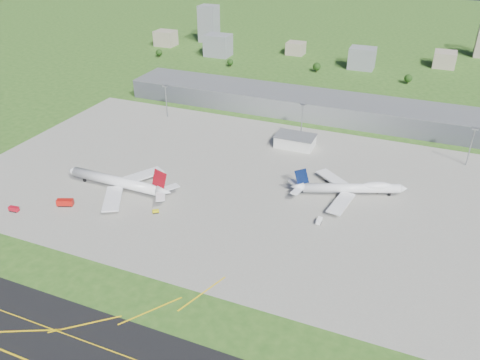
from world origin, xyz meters
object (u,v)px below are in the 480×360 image
at_px(airliner_red_twin, 119,182).
at_px(van_white_far, 375,190).
at_px(van_white_near, 319,221).
at_px(tug_yellow, 156,212).
at_px(fire_truck, 65,203).
at_px(airliner_blue_quad, 351,188).
at_px(crash_tender, 14,209).

bearing_deg(airliner_red_twin, van_white_far, -157.89).
distance_m(van_white_near, van_white_far, 48.34).
relative_size(airliner_red_twin, tug_yellow, 17.59).
bearing_deg(airliner_red_twin, fire_truck, 55.77).
bearing_deg(van_white_near, van_white_far, -25.53).
distance_m(airliner_blue_quad, crash_tender, 186.90).
xyz_separation_m(airliner_blue_quad, crash_tender, (-165.92, -85.98, -3.37)).
distance_m(airliner_blue_quad, fire_truck, 160.50).
xyz_separation_m(tug_yellow, van_white_near, (84.02, 23.90, 0.38)).
xyz_separation_m(van_white_near, van_white_far, (22.26, 42.91, 0.01)).
relative_size(crash_tender, van_white_near, 1.09).
bearing_deg(airliner_blue_quad, van_white_far, 13.92).
height_order(fire_truck, van_white_near, fire_truck).
height_order(fire_truck, crash_tender, fire_truck).
bearing_deg(van_white_far, tug_yellow, -156.93).
bearing_deg(fire_truck, tug_yellow, -7.17).
bearing_deg(van_white_near, fire_truck, 107.13).
bearing_deg(airliner_red_twin, tug_yellow, 158.55).
distance_m(crash_tender, van_white_near, 164.30).
distance_m(airliner_blue_quad, van_white_far, 15.44).
xyz_separation_m(fire_truck, van_white_near, (134.06, 36.52, -0.63)).
height_order(crash_tender, tug_yellow, crash_tender).
xyz_separation_m(airliner_red_twin, airliner_blue_quad, (125.92, 45.03, -0.41)).
distance_m(fire_truck, van_white_near, 138.95).
height_order(crash_tender, van_white_near, crash_tender).
distance_m(airliner_red_twin, airliner_blue_quad, 133.73).
distance_m(tug_yellow, van_white_near, 87.35).
xyz_separation_m(airliner_blue_quad, fire_truck, (-144.03, -70.77, -2.89)).
xyz_separation_m(airliner_red_twin, fire_truck, (-18.10, -25.75, -3.29)).
height_order(airliner_blue_quad, fire_truck, airliner_blue_quad).
bearing_deg(van_white_near, airliner_red_twin, 97.20).
relative_size(airliner_blue_quad, crash_tender, 11.32).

